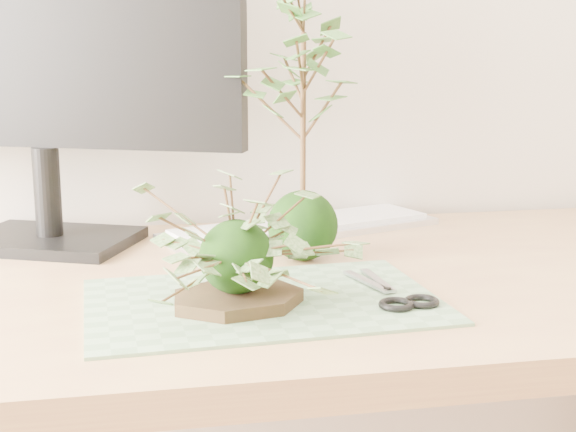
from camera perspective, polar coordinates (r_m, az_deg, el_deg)
The scene contains 8 objects.
desk at distance 1.12m, azimuth 0.34°, elevation -8.47°, with size 1.60×0.70×0.74m.
cutting_mat at distance 0.97m, azimuth -1.82°, elevation -6.08°, with size 0.42×0.28×0.00m, color #60865E.
stone_dish at distance 0.95m, azimuth -3.65°, elevation -5.90°, with size 0.16×0.16×0.01m, color black.
ivy_kokedama at distance 0.93m, azimuth -3.72°, elevation -0.44°, with size 0.32×0.32×0.18m.
maple_kokedama at distance 1.13m, azimuth 1.10°, elevation 11.67°, with size 0.30×0.30×0.42m.
keyboard at distance 1.34m, azimuth 1.02°, elevation -0.79°, with size 0.49×0.29×0.02m.
monitor at distance 1.28m, azimuth -17.32°, elevation 12.09°, with size 0.59×0.29×0.55m.
scissors at distance 0.97m, azimuth 7.77°, elevation -5.80°, with size 0.08×0.17×0.01m.
Camera 1 is at (-0.18, 0.20, 1.04)m, focal length 50.00 mm.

